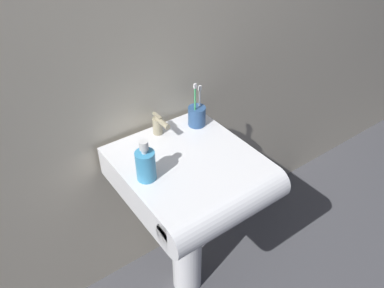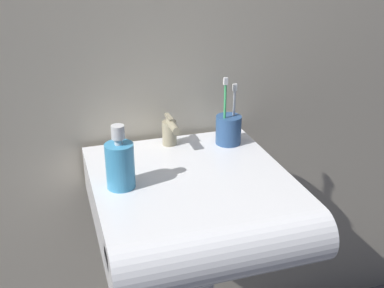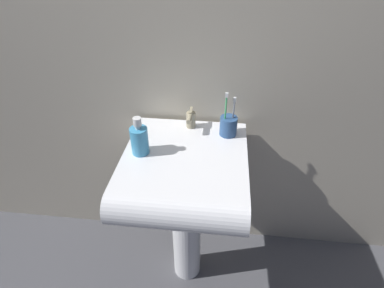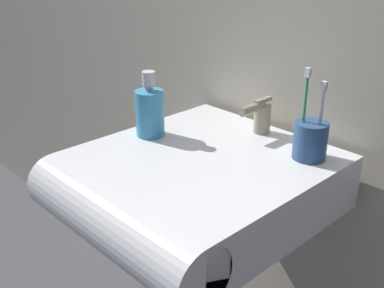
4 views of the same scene
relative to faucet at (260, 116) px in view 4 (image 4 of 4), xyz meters
The scene contains 4 objects.
sink_basin 0.27m from the faucet, 90.03° to the right, with size 0.50×0.57×0.13m.
faucet is the anchor object (origin of this frame).
toothbrush_cup 0.17m from the faucet, 11.52° to the right, with size 0.08×0.08×0.21m.
soap_bottle 0.27m from the faucet, 131.28° to the right, with size 0.07×0.07×0.16m.
Camera 4 is at (0.69, -0.71, 1.29)m, focal length 45.00 mm.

